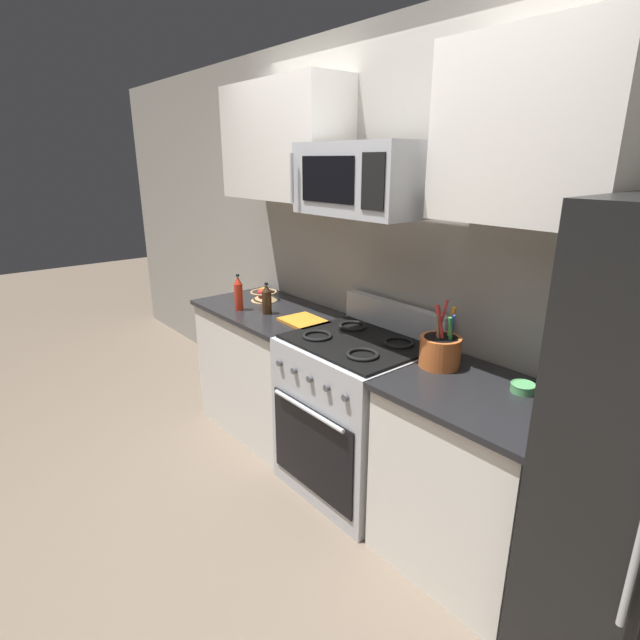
% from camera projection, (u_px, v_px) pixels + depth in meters
% --- Properties ---
extents(ground_plane, '(16.00, 16.00, 0.00)m').
position_uv_depth(ground_plane, '(262.00, 533.00, 2.61)').
color(ground_plane, '#6B5B4C').
extents(wall_back, '(8.00, 0.10, 2.60)m').
position_uv_depth(wall_back, '(408.00, 265.00, 2.85)').
color(wall_back, '#9E998E').
rests_on(wall_back, ground).
extents(counter_left, '(1.02, 0.65, 0.91)m').
position_uv_depth(counter_left, '(269.00, 368.00, 3.54)').
color(counter_left, silver).
rests_on(counter_left, ground).
extents(range_oven, '(0.76, 0.69, 1.09)m').
position_uv_depth(range_oven, '(356.00, 413.00, 2.87)').
color(range_oven, '#B2B5BA').
rests_on(range_oven, ground).
extents(counter_right, '(0.78, 0.65, 0.91)m').
position_uv_depth(counter_right, '(471.00, 480.00, 2.30)').
color(counter_right, silver).
rests_on(counter_right, ground).
extents(microwave, '(0.70, 0.44, 0.35)m').
position_uv_depth(microwave, '(366.00, 179.00, 2.48)').
color(microwave, '#B2B5BA').
extents(upper_cabinets_left, '(1.01, 0.34, 0.72)m').
position_uv_depth(upper_cabinets_left, '(284.00, 142.00, 3.17)').
color(upper_cabinets_left, silver).
extents(upper_cabinets_right, '(0.77, 0.34, 0.72)m').
position_uv_depth(upper_cabinets_right, '(535.00, 131.00, 1.93)').
color(upper_cabinets_right, silver).
extents(utensil_crock, '(0.20, 0.20, 0.33)m').
position_uv_depth(utensil_crock, '(440.00, 350.00, 2.41)').
color(utensil_crock, '#D1662D').
rests_on(utensil_crock, counter_right).
extents(fruit_basket, '(0.19, 0.19, 0.10)m').
position_uv_depth(fruit_basket, '(264.00, 295.00, 3.55)').
color(fruit_basket, tan).
rests_on(fruit_basket, counter_left).
extents(cutting_board, '(0.30, 0.24, 0.02)m').
position_uv_depth(cutting_board, '(304.00, 321.00, 3.08)').
color(cutting_board, orange).
rests_on(cutting_board, counter_left).
extents(bottle_soy, '(0.06, 0.06, 0.21)m').
position_uv_depth(bottle_soy, '(267.00, 300.00, 3.23)').
color(bottle_soy, '#382314').
rests_on(bottle_soy, counter_left).
extents(bottle_hot_sauce, '(0.06, 0.06, 0.25)m').
position_uv_depth(bottle_hot_sauce, '(239.00, 294.00, 3.31)').
color(bottle_hot_sauce, red).
rests_on(bottle_hot_sauce, counter_left).
extents(prep_bowl, '(0.11, 0.11, 0.04)m').
position_uv_depth(prep_bowl, '(523.00, 388.00, 2.15)').
color(prep_bowl, '#59AD66').
rests_on(prep_bowl, counter_right).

